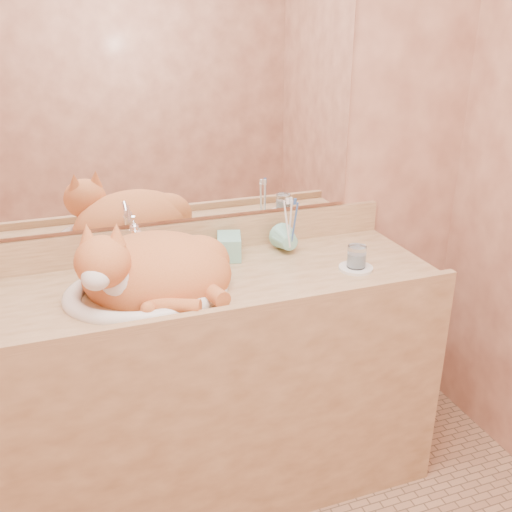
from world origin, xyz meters
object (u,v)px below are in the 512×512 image
object	(u,v)px
water_glass	(357,257)
soap_dispenser	(229,239)
sink_basin	(146,270)
vanity_counter	(207,388)
cat	(150,267)
toothbrush_cup	(291,244)

from	to	relation	value
water_glass	soap_dispenser	bearing A→B (deg)	154.16
sink_basin	water_glass	xyz separation A→B (m)	(0.71, -0.06, -0.03)
vanity_counter	cat	size ratio (longest dim) A/B	3.33
soap_dispenser	water_glass	world-z (taller)	soap_dispenser
vanity_counter	toothbrush_cup	distance (m)	0.60
vanity_counter	toothbrush_cup	bearing A→B (deg)	16.70
sink_basin	cat	distance (m)	0.02
sink_basin	soap_dispenser	xyz separation A→B (m)	(0.32, 0.13, 0.01)
vanity_counter	sink_basin	distance (m)	0.54
vanity_counter	toothbrush_cup	xyz separation A→B (m)	(0.36, 0.11, 0.47)
cat	toothbrush_cup	bearing A→B (deg)	30.52
vanity_counter	sink_basin	world-z (taller)	sink_basin
water_glass	cat	bearing A→B (deg)	175.04
cat	water_glass	world-z (taller)	cat
sink_basin	water_glass	bearing A→B (deg)	-10.11
vanity_counter	cat	xyz separation A→B (m)	(-0.17, -0.02, 0.51)
vanity_counter	soap_dispenser	distance (m)	0.55
sink_basin	cat	xyz separation A→B (m)	(0.01, -0.00, 0.01)
toothbrush_cup	cat	bearing A→B (deg)	-166.36
vanity_counter	water_glass	bearing A→B (deg)	-8.77
sink_basin	vanity_counter	bearing A→B (deg)	0.99
soap_dispenser	toothbrush_cup	world-z (taller)	soap_dispenser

